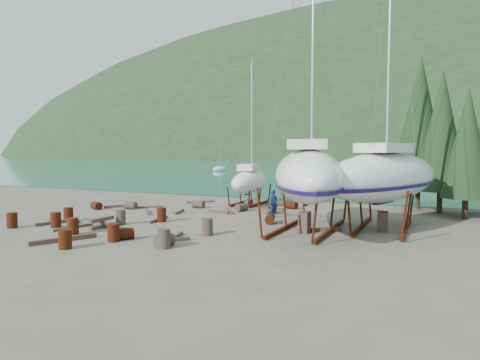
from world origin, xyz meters
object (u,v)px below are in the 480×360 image
at_px(worker, 274,204).
at_px(small_sailboat_shore, 250,181).
at_px(large_sailboat_near, 308,175).
at_px(large_sailboat_far, 385,176).

bearing_deg(worker, small_sailboat_shore, 60.97).
height_order(small_sailboat_shore, worker, small_sailboat_shore).
xyz_separation_m(large_sailboat_near, large_sailboat_far, (3.77, 2.19, -0.12)).
bearing_deg(worker, large_sailboat_far, -77.42).
xyz_separation_m(large_sailboat_near, small_sailboat_shore, (-7.40, 8.98, -1.18)).
xyz_separation_m(large_sailboat_far, small_sailboat_shore, (-11.17, 6.80, -1.07)).
relative_size(large_sailboat_far, worker, 9.94).
bearing_deg(large_sailboat_near, worker, 113.97).
distance_m(large_sailboat_near, large_sailboat_far, 4.36).
relative_size(large_sailboat_near, worker, 10.47).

